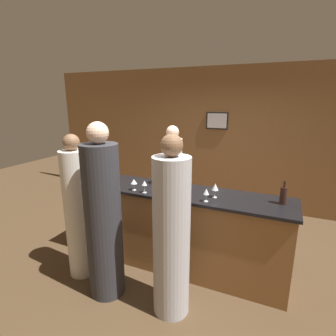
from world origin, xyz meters
name	(u,v)px	position (x,y,z in m)	size (l,w,h in m)	color
ground_plane	(173,263)	(0.00, 0.00, 0.00)	(14.00, 14.00, 0.00)	#4C3823
back_wall	(219,138)	(0.00, 2.42, 1.40)	(8.00, 0.08, 2.80)	brown
bar_counter	(173,228)	(0.00, 0.00, 0.53)	(2.91, 0.64, 1.06)	brown
bartender	(172,187)	(-0.30, 0.67, 0.85)	(0.29, 0.29, 1.80)	silver
guest_0	(171,235)	(0.29, -0.75, 0.87)	(0.37, 0.37, 1.87)	#B2B2B7
guest_1	(103,219)	(-0.49, -0.79, 0.91)	(0.39, 0.39, 1.96)	#2D2D33
guest_2	(78,212)	(-0.99, -0.64, 0.84)	(0.32, 0.32, 1.79)	silver
wine_bottle_0	(283,195)	(1.27, 0.06, 1.16)	(0.07, 0.07, 0.26)	black
ice_bucket	(160,178)	(-0.27, 0.17, 1.14)	(0.20, 0.20, 0.17)	#9E9993
wine_glass_0	(134,182)	(-0.45, -0.21, 1.17)	(0.08, 0.08, 0.14)	silver
wine_glass_1	(99,177)	(-0.93, -0.28, 1.19)	(0.07, 0.07, 0.18)	silver
wine_glass_2	(215,187)	(0.54, -0.05, 1.19)	(0.08, 0.08, 0.17)	silver
wine_glass_3	(144,184)	(-0.28, -0.24, 1.18)	(0.06, 0.06, 0.16)	silver
wine_glass_4	(206,192)	(0.48, -0.21, 1.17)	(0.07, 0.07, 0.15)	silver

